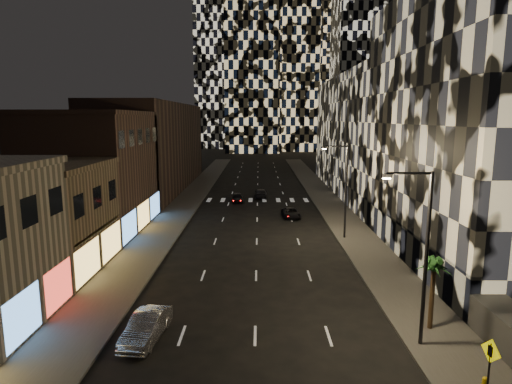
{
  "coord_description": "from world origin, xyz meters",
  "views": [
    {
      "loc": [
        0.19,
        -10.59,
        11.7
      ],
      "look_at": [
        -0.03,
        22.23,
        6.0
      ],
      "focal_mm": 30.0,
      "sensor_mm": 36.0,
      "label": 1
    }
  ],
  "objects_px": {
    "car_dark_rightlane": "(291,213)",
    "palm_tree": "(434,270)",
    "car_dark_midlane": "(238,198)",
    "ped_sign": "(490,361)",
    "streetlight_near": "(422,247)",
    "streetlight_far": "(344,185)",
    "car_silver_parked": "(146,327)",
    "car_dark_oncoming": "(261,194)"
  },
  "relations": [
    {
      "from": "car_dark_rightlane",
      "to": "ped_sign",
      "type": "relative_size",
      "value": 1.34
    },
    {
      "from": "streetlight_near",
      "to": "ped_sign",
      "type": "bearing_deg",
      "value": -78.92
    },
    {
      "from": "car_dark_oncoming",
      "to": "palm_tree",
      "type": "bearing_deg",
      "value": 102.78
    },
    {
      "from": "streetlight_near",
      "to": "streetlight_far",
      "type": "xyz_separation_m",
      "value": [
        0.0,
        20.0,
        0.0
      ]
    },
    {
      "from": "car_silver_parked",
      "to": "palm_tree",
      "type": "bearing_deg",
      "value": 11.31
    },
    {
      "from": "car_dark_rightlane",
      "to": "ped_sign",
      "type": "distance_m",
      "value": 34.43
    },
    {
      "from": "car_silver_parked",
      "to": "car_dark_rightlane",
      "type": "relative_size",
      "value": 1.07
    },
    {
      "from": "streetlight_near",
      "to": "streetlight_far",
      "type": "height_order",
      "value": "same"
    },
    {
      "from": "ped_sign",
      "to": "palm_tree",
      "type": "bearing_deg",
      "value": 72.66
    },
    {
      "from": "car_dark_midlane",
      "to": "palm_tree",
      "type": "xyz_separation_m",
      "value": [
        12.51,
        -36.71,
        2.89
      ]
    },
    {
      "from": "car_dark_midlane",
      "to": "streetlight_far",
      "type": "bearing_deg",
      "value": -63.83
    },
    {
      "from": "streetlight_far",
      "to": "car_dark_midlane",
      "type": "distance_m",
      "value": 21.99
    },
    {
      "from": "car_dark_oncoming",
      "to": "palm_tree",
      "type": "relative_size",
      "value": 1.1
    },
    {
      "from": "streetlight_far",
      "to": "car_dark_rightlane",
      "type": "distance_m",
      "value": 11.03
    },
    {
      "from": "car_dark_rightlane",
      "to": "streetlight_near",
      "type": "bearing_deg",
      "value": -87.07
    },
    {
      "from": "ped_sign",
      "to": "palm_tree",
      "type": "distance_m",
      "value": 6.85
    },
    {
      "from": "streetlight_near",
      "to": "car_dark_rightlane",
      "type": "xyz_separation_m",
      "value": [
        -4.34,
        28.94,
        -4.79
      ]
    },
    {
      "from": "car_dark_midlane",
      "to": "palm_tree",
      "type": "distance_m",
      "value": 38.89
    },
    {
      "from": "car_dark_rightlane",
      "to": "palm_tree",
      "type": "height_order",
      "value": "palm_tree"
    },
    {
      "from": "car_dark_midlane",
      "to": "ped_sign",
      "type": "height_order",
      "value": "ped_sign"
    },
    {
      "from": "streetlight_far",
      "to": "ped_sign",
      "type": "bearing_deg",
      "value": -87.74
    },
    {
      "from": "car_dark_oncoming",
      "to": "palm_tree",
      "type": "height_order",
      "value": "palm_tree"
    },
    {
      "from": "streetlight_far",
      "to": "car_silver_parked",
      "type": "height_order",
      "value": "streetlight_far"
    },
    {
      "from": "palm_tree",
      "to": "car_dark_rightlane",
      "type": "bearing_deg",
      "value": 101.86
    },
    {
      "from": "car_dark_midlane",
      "to": "palm_tree",
      "type": "bearing_deg",
      "value": -76.2
    },
    {
      "from": "car_silver_parked",
      "to": "car_dark_rightlane",
      "type": "distance_m",
      "value": 30.04
    },
    {
      "from": "streetlight_far",
      "to": "car_silver_parked",
      "type": "bearing_deg",
      "value": -126.04
    },
    {
      "from": "car_dark_midlane",
      "to": "ped_sign",
      "type": "distance_m",
      "value": 45.11
    },
    {
      "from": "streetlight_far",
      "to": "car_dark_oncoming",
      "type": "height_order",
      "value": "streetlight_far"
    },
    {
      "from": "streetlight_near",
      "to": "car_dark_midlane",
      "type": "bearing_deg",
      "value": 106.17
    },
    {
      "from": "car_silver_parked",
      "to": "ped_sign",
      "type": "height_order",
      "value": "ped_sign"
    },
    {
      "from": "streetlight_near",
      "to": "palm_tree",
      "type": "xyz_separation_m",
      "value": [
        1.39,
        1.67,
        -1.82
      ]
    },
    {
      "from": "ped_sign",
      "to": "streetlight_near",
      "type": "bearing_deg",
      "value": 87.15
    },
    {
      "from": "ped_sign",
      "to": "palm_tree",
      "type": "height_order",
      "value": "palm_tree"
    },
    {
      "from": "streetlight_far",
      "to": "car_dark_rightlane",
      "type": "relative_size",
      "value": 2.23
    },
    {
      "from": "car_dark_oncoming",
      "to": "ped_sign",
      "type": "bearing_deg",
      "value": 100.49
    },
    {
      "from": "streetlight_near",
      "to": "car_dark_rightlane",
      "type": "bearing_deg",
      "value": 98.53
    },
    {
      "from": "car_silver_parked",
      "to": "car_dark_midlane",
      "type": "bearing_deg",
      "value": 92.59
    },
    {
      "from": "car_silver_parked",
      "to": "car_dark_oncoming",
      "type": "bearing_deg",
      "value": 88.47
    },
    {
      "from": "car_silver_parked",
      "to": "ped_sign",
      "type": "relative_size",
      "value": 1.44
    },
    {
      "from": "palm_tree",
      "to": "car_dark_midlane",
      "type": "bearing_deg",
      "value": 108.82
    },
    {
      "from": "car_silver_parked",
      "to": "car_dark_midlane",
      "type": "xyz_separation_m",
      "value": [
        3.03,
        37.84,
        -0.06
      ]
    }
  ]
}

